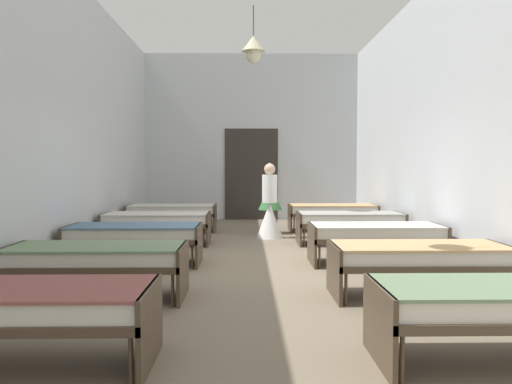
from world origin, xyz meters
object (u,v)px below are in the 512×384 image
object	(u,v)px
bed_right_row_1	(419,257)
bed_right_row_0	(507,303)
bed_left_row_3	(157,220)
bed_left_row_2	(134,234)
bed_left_row_1	(96,258)
bed_left_row_4	(172,211)
potted_plant	(270,201)
nurse_near_aisle	(270,211)
bed_right_row_2	(376,234)
bed_left_row_0	(18,306)
bed_right_row_4	(332,211)
bed_right_row_3	(350,220)

from	to	relation	value
bed_right_row_1	bed_right_row_0	bearing A→B (deg)	-90.00
bed_right_row_0	bed_left_row_3	world-z (taller)	same
bed_left_row_2	bed_left_row_1	bearing A→B (deg)	-90.00
bed_left_row_4	bed_left_row_1	bearing A→B (deg)	-90.00
potted_plant	nurse_near_aisle	bearing A→B (deg)	-93.75
bed_right_row_1	bed_left_row_3	xyz separation A→B (m)	(-3.50, 3.80, 0.00)
bed_left_row_3	bed_left_row_1	bearing A→B (deg)	-90.00
bed_right_row_0	bed_right_row_2	bearing A→B (deg)	90.00
bed_left_row_0	potted_plant	xyz separation A→B (m)	(2.12, 7.20, 0.24)
bed_left_row_4	potted_plant	distance (m)	2.17
bed_left_row_0	bed_right_row_4	size ratio (longest dim) A/B	1.00
bed_left_row_2	nurse_near_aisle	size ratio (longest dim) A/B	1.28
bed_left_row_1	bed_right_row_4	bearing A→B (deg)	58.45
bed_left_row_0	bed_right_row_1	xyz separation A→B (m)	(3.50, 1.90, 0.00)
bed_left_row_0	bed_left_row_2	distance (m)	3.80
bed_left_row_3	bed_right_row_4	distance (m)	3.98
bed_right_row_4	potted_plant	bearing A→B (deg)	-163.92
bed_left_row_3	potted_plant	world-z (taller)	potted_plant
bed_right_row_0	bed_right_row_3	distance (m)	5.70
bed_left_row_2	nurse_near_aisle	bearing A→B (deg)	52.67
bed_left_row_2	potted_plant	world-z (taller)	potted_plant
bed_right_row_0	bed_left_row_4	size ratio (longest dim) A/B	1.00
bed_left_row_2	bed_right_row_4	world-z (taller)	same
bed_left_row_3	bed_left_row_4	size ratio (longest dim) A/B	1.00
bed_right_row_2	bed_left_row_3	bearing A→B (deg)	151.50
bed_left_row_2	bed_right_row_2	xyz separation A→B (m)	(3.50, 0.00, 0.00)
bed_left_row_0	bed_right_row_2	world-z (taller)	same
bed_right_row_0	bed_right_row_1	bearing A→B (deg)	90.00
bed_left_row_0	potted_plant	world-z (taller)	potted_plant
bed_left_row_0	bed_left_row_4	distance (m)	7.60
bed_left_row_1	bed_right_row_4	world-z (taller)	same
bed_left_row_1	bed_right_row_3	distance (m)	5.17
bed_left_row_0	potted_plant	distance (m)	7.51
bed_right_row_2	potted_plant	size ratio (longest dim) A/B	1.80
bed_left_row_1	nurse_near_aisle	world-z (taller)	nurse_near_aisle
bed_left_row_4	potted_plant	bearing A→B (deg)	-10.60
bed_left_row_3	bed_left_row_4	bearing A→B (deg)	90.00
nurse_near_aisle	bed_right_row_1	bearing A→B (deg)	155.17
nurse_near_aisle	bed_left_row_2	bearing A→B (deg)	100.75
bed_left_row_0	potted_plant	size ratio (longest dim) A/B	1.80
bed_left_row_2	bed_left_row_0	bearing A→B (deg)	-90.00
bed_right_row_3	bed_right_row_0	bearing A→B (deg)	-90.00
potted_plant	bed_left_row_3	bearing A→B (deg)	-144.69
bed_left_row_1	bed_left_row_3	bearing A→B (deg)	90.00
bed_right_row_2	bed_left_row_4	distance (m)	5.17
bed_left_row_2	bed_left_row_4	distance (m)	3.80
bed_right_row_1	nurse_near_aisle	xyz separation A→B (m)	(-1.42, 4.62, 0.09)
bed_right_row_4	bed_left_row_1	bearing A→B (deg)	-121.55
bed_right_row_4	nurse_near_aisle	bearing A→B (deg)	-142.89
bed_right_row_1	bed_left_row_2	distance (m)	3.98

